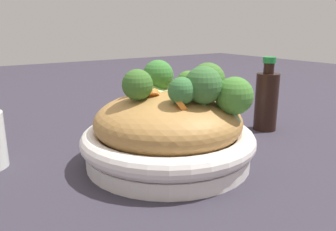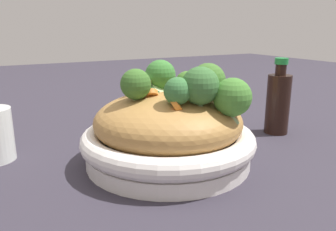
# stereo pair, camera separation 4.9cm
# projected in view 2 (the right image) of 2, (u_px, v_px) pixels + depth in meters

# --- Properties ---
(ground_plane) EXTENTS (3.00, 3.00, 0.00)m
(ground_plane) POSITION_uv_depth(u_px,v_px,m) (168.00, 162.00, 0.51)
(ground_plane) COLOR #302B37
(serving_bowl) EXTENTS (0.26, 0.26, 0.05)m
(serving_bowl) POSITION_uv_depth(u_px,v_px,m) (168.00, 145.00, 0.51)
(serving_bowl) COLOR white
(serving_bowl) RESTS_ON ground_plane
(noodle_heap) EXTENTS (0.22, 0.22, 0.09)m
(noodle_heap) POSITION_uv_depth(u_px,v_px,m) (168.00, 121.00, 0.50)
(noodle_heap) COLOR #AE7E41
(noodle_heap) RESTS_ON serving_bowl
(broccoli_florets) EXTENTS (0.18, 0.16, 0.08)m
(broccoli_florets) POSITION_uv_depth(u_px,v_px,m) (191.00, 86.00, 0.46)
(broccoli_florets) COLOR #9AB775
(broccoli_florets) RESTS_ON serving_bowl
(carrot_coins) EXTENTS (0.18, 0.11, 0.04)m
(carrot_coins) POSITION_uv_depth(u_px,v_px,m) (166.00, 96.00, 0.48)
(carrot_coins) COLOR orange
(carrot_coins) RESTS_ON serving_bowl
(zucchini_slices) EXTENTS (0.10, 0.12, 0.03)m
(zucchini_slices) POSITION_uv_depth(u_px,v_px,m) (189.00, 94.00, 0.50)
(zucchini_slices) COLOR #BFDF98
(zucchini_slices) RESTS_ON serving_bowl
(chicken_chunks) EXTENTS (0.08, 0.11, 0.04)m
(chicken_chunks) POSITION_uv_depth(u_px,v_px,m) (156.00, 88.00, 0.53)
(chicken_chunks) COLOR #C7BC8F
(chicken_chunks) RESTS_ON serving_bowl
(soy_sauce_bottle) EXTENTS (0.04, 0.04, 0.14)m
(soy_sauce_bottle) POSITION_uv_depth(u_px,v_px,m) (278.00, 102.00, 0.64)
(soy_sauce_bottle) COLOR black
(soy_sauce_bottle) RESTS_ON ground_plane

